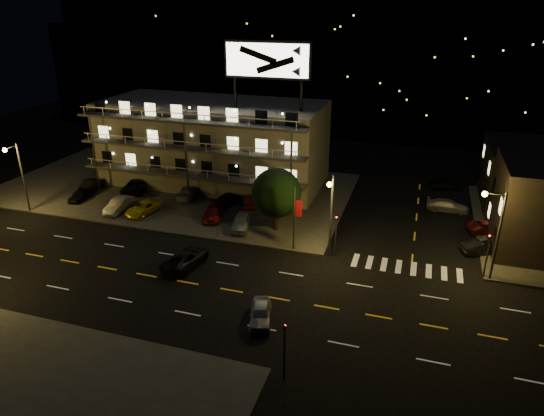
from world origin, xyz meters
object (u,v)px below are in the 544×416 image
(lot_car_7, at_px, (188,192))
(side_car_0, at_px, (483,248))
(road_car_west, at_px, (186,258))
(tree, at_px, (276,194))
(lot_car_2, at_px, (143,208))
(road_car_east, at_px, (261,313))
(lot_car_4, at_px, (241,222))

(lot_car_7, distance_m, side_car_0, 33.15)
(road_car_west, bearing_deg, tree, -111.75)
(lot_car_2, relative_size, road_car_east, 1.16)
(tree, relative_size, lot_car_2, 1.45)
(tree, xyz_separation_m, lot_car_2, (-15.36, -0.52, -3.29))
(tree, xyz_separation_m, road_car_east, (3.53, -15.23, -3.40))
(tree, height_order, lot_car_7, tree)
(tree, bearing_deg, road_car_west, -120.58)
(lot_car_2, xyz_separation_m, lot_car_7, (2.66, 5.85, 0.08))
(road_car_west, bearing_deg, lot_car_7, -55.39)
(lot_car_4, bearing_deg, lot_car_7, 133.39)
(lot_car_2, distance_m, lot_car_7, 6.43)
(lot_car_7, bearing_deg, tree, 146.88)
(road_car_east, bearing_deg, side_car_0, 28.18)
(lot_car_4, bearing_deg, road_car_east, -75.94)
(lot_car_4, height_order, road_car_west, lot_car_4)
(side_car_0, distance_m, road_car_west, 27.78)
(road_car_east, bearing_deg, lot_car_7, 112.16)
(lot_car_2, height_order, road_car_west, road_car_west)
(side_car_0, xyz_separation_m, road_car_west, (-25.74, -10.45, 0.06))
(tree, xyz_separation_m, lot_car_4, (-3.46, -1.02, -3.17))
(tree, distance_m, road_car_west, 11.46)
(lot_car_4, xyz_separation_m, side_car_0, (23.62, 2.04, -0.24))
(tree, relative_size, lot_car_4, 1.50)
(lot_car_7, distance_m, road_car_west, 16.39)
(side_car_0, bearing_deg, lot_car_7, 59.29)
(lot_car_4, xyz_separation_m, road_car_west, (-2.11, -8.41, -0.19))
(lot_car_7, bearing_deg, road_car_east, 117.93)
(side_car_0, height_order, road_car_east, road_car_east)
(lot_car_7, height_order, road_car_west, lot_car_7)
(tree, xyz_separation_m, road_car_west, (-5.57, -9.43, -3.36))
(lot_car_2, height_order, road_car_east, lot_car_2)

